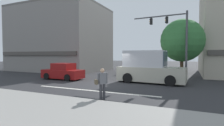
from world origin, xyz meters
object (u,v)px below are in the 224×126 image
(utility_pole_near_left, at_px, (78,42))
(traffic_light_mast, at_px, (175,35))
(pedestrian_foreground_with_bag, at_px, (102,82))
(sedan_parked_curbside, at_px, (63,72))
(street_tree, at_px, (182,41))
(box_truck_waiting_far, at_px, (149,68))
(sedan_crossing_center, at_px, (131,68))

(utility_pole_near_left, bearing_deg, traffic_light_mast, -9.76)
(utility_pole_near_left, relative_size, pedestrian_foreground_with_bag, 4.68)
(utility_pole_near_left, bearing_deg, sedan_parked_curbside, -70.88)
(street_tree, bearing_deg, utility_pole_near_left, -179.99)
(street_tree, relative_size, pedestrian_foreground_with_bag, 3.54)
(street_tree, distance_m, box_truck_waiting_far, 5.15)
(sedan_crossing_center, bearing_deg, street_tree, -24.62)
(utility_pole_near_left, distance_m, sedan_parked_curbside, 6.26)
(box_truck_waiting_far, height_order, pedestrian_foreground_with_bag, box_truck_waiting_far)
(sedan_crossing_center, xyz_separation_m, sedan_parked_curbside, (-4.44, -7.83, 0.00))
(street_tree, xyz_separation_m, sedan_parked_curbside, (-10.61, -5.00, -3.09))
(utility_pole_near_left, xyz_separation_m, box_truck_waiting_far, (9.84, -3.70, -2.81))
(pedestrian_foreground_with_bag, bearing_deg, box_truck_waiting_far, 82.27)
(box_truck_waiting_far, xyz_separation_m, sedan_parked_curbside, (-8.11, -1.29, -0.54))
(utility_pole_near_left, height_order, sedan_parked_curbside, utility_pole_near_left)
(traffic_light_mast, height_order, sedan_parked_curbside, traffic_light_mast)
(sedan_parked_curbside, bearing_deg, traffic_light_mast, 16.42)
(sedan_parked_curbside, bearing_deg, sedan_crossing_center, 60.43)
(street_tree, distance_m, traffic_light_mast, 2.14)
(traffic_light_mast, bearing_deg, box_truck_waiting_far, -139.49)
(box_truck_waiting_far, relative_size, pedestrian_foreground_with_bag, 3.42)
(sedan_parked_curbside, relative_size, pedestrian_foreground_with_bag, 2.49)
(utility_pole_near_left, xyz_separation_m, traffic_light_mast, (11.80, -2.03, 0.12))
(box_truck_waiting_far, relative_size, sedan_parked_curbside, 1.37)
(sedan_parked_curbside, bearing_deg, box_truck_waiting_far, 9.06)
(traffic_light_mast, bearing_deg, utility_pole_near_left, 170.24)
(sedan_parked_curbside, height_order, pedestrian_foreground_with_bag, pedestrian_foreground_with_bag)
(utility_pole_near_left, xyz_separation_m, sedan_parked_curbside, (1.73, -5.00, -3.35))
(street_tree, bearing_deg, traffic_light_mast, -104.99)
(traffic_light_mast, bearing_deg, street_tree, 75.01)
(street_tree, distance_m, utility_pole_near_left, 12.35)
(sedan_parked_curbside, bearing_deg, utility_pole_near_left, 109.12)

